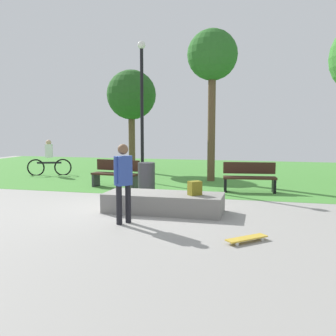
# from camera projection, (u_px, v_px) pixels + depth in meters

# --- Properties ---
(ground_plane) EXTENTS (28.00, 28.00, 0.00)m
(ground_plane) POSITION_uv_depth(u_px,v_px,m) (136.00, 206.00, 9.36)
(ground_plane) COLOR gray
(grass_lawn) EXTENTS (26.60, 12.56, 0.01)m
(grass_lawn) POSITION_uv_depth(u_px,v_px,m) (191.00, 171.00, 16.81)
(grass_lawn) COLOR #478C38
(grass_lawn) RESTS_ON ground_plane
(concrete_ledge) EXTENTS (2.77, 1.02, 0.45)m
(concrete_ledge) POSITION_uv_depth(u_px,v_px,m) (164.00, 203.00, 8.66)
(concrete_ledge) COLOR gray
(concrete_ledge) RESTS_ON ground_plane
(backpack_on_ledge) EXTENTS (0.34, 0.34, 0.32)m
(backpack_on_ledge) POSITION_uv_depth(u_px,v_px,m) (195.00, 188.00, 8.38)
(backpack_on_ledge) COLOR olive
(backpack_on_ledge) RESTS_ON concrete_ledge
(skater_performing_trick) EXTENTS (0.35, 0.38, 1.65)m
(skater_performing_trick) POSITION_uv_depth(u_px,v_px,m) (123.00, 178.00, 7.53)
(skater_performing_trick) COLOR black
(skater_performing_trick) RESTS_ON ground_plane
(skateboard_by_ledge) EXTENTS (0.72, 0.69, 0.08)m
(skateboard_by_ledge) POSITION_uv_depth(u_px,v_px,m) (247.00, 238.00, 6.38)
(skateboard_by_ledge) COLOR gold
(skateboard_by_ledge) RESTS_ON ground_plane
(park_bench_center_lawn) EXTENTS (1.64, 0.65, 0.91)m
(park_bench_center_lawn) POSITION_uv_depth(u_px,v_px,m) (249.00, 176.00, 11.38)
(park_bench_center_lawn) COLOR #331E14
(park_bench_center_lawn) RESTS_ON ground_plane
(park_bench_far_left) EXTENTS (1.65, 0.67, 0.91)m
(park_bench_far_left) POSITION_uv_depth(u_px,v_px,m) (116.00, 173.00, 12.27)
(park_bench_far_left) COLOR #331E14
(park_bench_far_left) RESTS_ON ground_plane
(tree_tall_oak) EXTENTS (1.83, 1.83, 5.53)m
(tree_tall_oak) POSITION_uv_depth(u_px,v_px,m) (212.00, 58.00, 13.33)
(tree_tall_oak) COLOR brown
(tree_tall_oak) RESTS_ON grass_lawn
(tree_young_birch) EXTENTS (2.22, 2.22, 4.57)m
(tree_young_birch) POSITION_uv_depth(u_px,v_px,m) (131.00, 96.00, 16.59)
(tree_young_birch) COLOR brown
(tree_young_birch) RESTS_ON grass_lawn
(lamp_post) EXTENTS (0.28, 0.28, 5.04)m
(lamp_post) POSITION_uv_depth(u_px,v_px,m) (142.00, 99.00, 13.23)
(lamp_post) COLOR black
(lamp_post) RESTS_ON ground_plane
(trash_bin) EXTENTS (0.52, 0.52, 0.92)m
(trash_bin) POSITION_uv_depth(u_px,v_px,m) (146.00, 178.00, 11.23)
(trash_bin) COLOR #333338
(trash_bin) RESTS_ON ground_plane
(cyclist_on_bicycle) EXTENTS (1.72, 0.71, 1.52)m
(cyclist_on_bicycle) POSITION_uv_depth(u_px,v_px,m) (49.00, 160.00, 15.38)
(cyclist_on_bicycle) COLOR black
(cyclist_on_bicycle) RESTS_ON ground_plane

